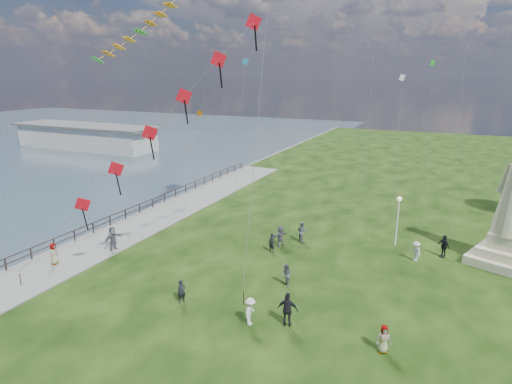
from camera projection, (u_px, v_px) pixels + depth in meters
The scene contains 17 objects.
waterfront at pixel (112, 233), 36.97m from camera, with size 200.00×200.00×1.51m.
pier_pavilion at pixel (86, 136), 80.21m from camera, with size 30.00×8.00×4.40m.
lamppost at pixel (398, 210), 33.38m from camera, with size 0.37×0.37×4.02m.
person_0 at pixel (182, 291), 25.41m from camera, with size 0.53×0.35×1.45m, color black.
person_1 at pixel (286, 275), 27.32m from camera, with size 0.75×0.46×1.55m, color #595960.
person_2 at pixel (250, 312), 23.11m from camera, with size 1.02×0.53×1.58m, color silver.
person_3 at pixel (288, 310), 22.97m from camera, with size 1.14×0.58×1.94m, color black.
person_4 at pixel (384, 339), 20.83m from camera, with size 0.72×0.44×1.47m, color #595960.
person_5 at pixel (113, 240), 32.78m from camera, with size 1.70×0.73×1.83m, color #595960.
person_6 at pixel (272, 243), 32.60m from camera, with size 0.55×0.36×1.50m, color black.
person_7 at pixel (302, 232), 34.59m from camera, with size 0.84×0.52×1.73m, color #595960.
person_8 at pixel (416, 251), 31.03m from camera, with size 0.98×0.50×1.51m, color silver.
person_9 at pixel (444, 246), 31.69m from camera, with size 1.02×0.52×1.75m, color black.
person_10 at pixel (54, 255), 30.36m from camera, with size 0.77×0.47×1.57m, color #595960.
person_11 at pixel (280, 236), 33.69m from camera, with size 1.57×0.68×1.69m, color #595960.
red_kite_train at pixel (163, 121), 26.51m from camera, with size 12.81×9.35×16.76m.
small_kites at pixel (379, 63), 36.74m from camera, with size 28.48×15.47×27.94m.
Camera 1 is at (10.69, -17.22, 13.22)m, focal length 30.00 mm.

